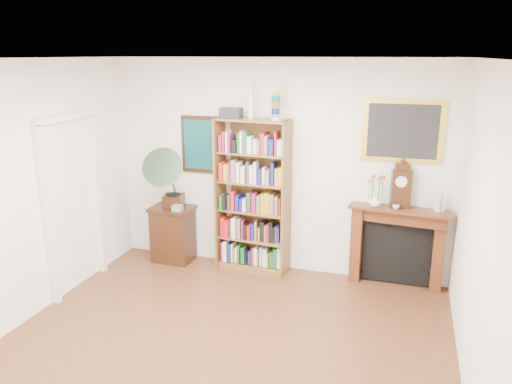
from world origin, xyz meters
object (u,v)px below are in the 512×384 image
bookshelf (252,188)px  flower_vase (375,201)px  teacup (396,207)px  fireplace (397,240)px  bottle_left (438,202)px  cd_stack (177,208)px  bottle_right (443,203)px  side_cabinet (173,234)px  mantel_clock (401,187)px  gramophone (167,174)px

bookshelf → flower_vase: 1.57m
flower_vase → teacup: flower_vase is taller
bookshelf → teacup: bookshelf is taller
fireplace → bottle_left: bottle_left is taller
cd_stack → bottle_left: size_ratio=0.50×
fireplace → bottle_right: bottle_right is taller
side_cabinet → fireplace: size_ratio=0.64×
mantel_clock → bottle_right: bearing=-11.6°
cd_stack → teacup: (2.83, 0.16, 0.23)m
bottle_left → bottle_right: size_ratio=1.20×
mantel_clock → gramophone: bearing=173.0°
fireplace → bottle_right: size_ratio=6.21×
flower_vase → bottle_right: bottle_right is taller
mantel_clock → bottle_right: size_ratio=2.70×
side_cabinet → mantel_clock: (3.02, 0.12, 0.89)m
cd_stack → bottle_right: bearing=4.2°
side_cabinet → bottle_right: size_ratio=3.95×
mantel_clock → teacup: mantel_clock is taller
fireplace → bottle_right: (0.49, -0.02, 0.53)m
mantel_clock → bookshelf: bearing=171.4°
fireplace → gramophone: (-3.02, -0.23, 0.68)m
gramophone → side_cabinet: bearing=81.1°
mantel_clock → bottle_right: 0.52m
gramophone → bottle_right: bearing=-8.8°
gramophone → teacup: gramophone is taller
gramophone → bottle_left: size_ratio=3.63×
gramophone → bottle_right: 3.52m
fireplace → bottle_right: 0.72m
cd_stack → bottle_left: 3.33m
bottle_right → cd_stack: bearing=-175.8°
cd_stack → mantel_clock: size_ratio=0.22×
fireplace → mantel_clock: bearing=-118.8°
side_cabinet → fireplace: (3.03, 0.14, 0.20)m
gramophone → teacup: (2.98, 0.13, -0.22)m
teacup → bottle_left: (0.47, 0.05, 0.09)m
cd_stack → teacup: 2.85m
gramophone → bookshelf: bearing=-5.5°
bookshelf → mantel_clock: 1.87m
side_cabinet → bottle_right: bottle_right is taller
flower_vase → bottle_left: bearing=1.7°
gramophone → mantel_clock: size_ratio=1.61×
bottle_left → bottle_right: 0.07m
side_cabinet → bottle_left: 3.54m
bookshelf → side_cabinet: bearing=-172.4°
bookshelf → cd_stack: (-1.01, -0.17, -0.32)m
teacup → bottle_right: 0.55m
bookshelf → flower_vase: bearing=6.4°
cd_stack → bottle_right: (3.37, 0.25, 0.30)m
side_cabinet → teacup: teacup is taller
bookshelf → cd_stack: 1.07m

